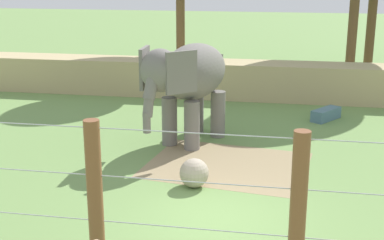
# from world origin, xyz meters

# --- Properties ---
(ground_plane) EXTENTS (120.00, 120.00, 0.00)m
(ground_plane) POSITION_xyz_m (0.00, 0.00, 0.00)
(ground_plane) COLOR #6B8E4C
(dirt_patch) EXTENTS (5.12, 4.32, 0.01)m
(dirt_patch) POSITION_xyz_m (-0.19, 3.60, 0.00)
(dirt_patch) COLOR #937F5B
(dirt_patch) RESTS_ON ground
(embankment_wall) EXTENTS (36.00, 1.80, 1.60)m
(embankment_wall) POSITION_xyz_m (0.00, 12.40, 0.80)
(embankment_wall) COLOR tan
(embankment_wall) RESTS_ON ground
(elephant) EXTENTS (2.86, 4.26, 3.37)m
(elephant) POSITION_xyz_m (-1.71, 5.47, 2.23)
(elephant) COLOR slate
(elephant) RESTS_ON ground
(enrichment_ball) EXTENTS (0.79, 0.79, 0.79)m
(enrichment_ball) POSITION_xyz_m (-0.86, 1.79, 0.40)
(enrichment_ball) COLOR tan
(enrichment_ball) RESTS_ON ground
(cable_fence) EXTENTS (10.93, 0.28, 3.27)m
(cable_fence) POSITION_xyz_m (0.02, -3.35, 1.64)
(cable_fence) COLOR brown
(cable_fence) RESTS_ON ground
(feed_trough) EXTENTS (1.21, 1.43, 0.44)m
(feed_trough) POSITION_xyz_m (2.99, 9.21, 0.22)
(feed_trough) COLOR slate
(feed_trough) RESTS_ON ground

